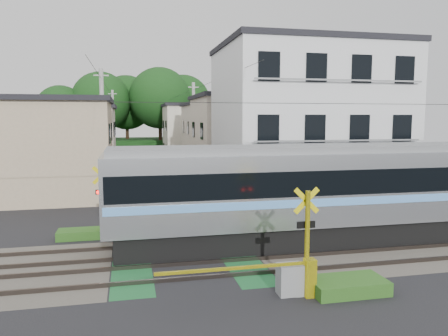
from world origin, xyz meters
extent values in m
plane|color=black|center=(0.00, 0.00, 0.00)|extent=(120.00, 120.00, 0.00)
cube|color=#47423A|center=(0.00, 0.00, 0.00)|extent=(120.00, 6.00, 0.00)
cube|color=black|center=(0.00, 0.00, 0.01)|extent=(5.20, 120.00, 0.00)
cube|color=#145126|center=(-1.90, 0.00, 0.01)|extent=(1.30, 6.00, 0.00)
cube|color=#145126|center=(1.90, 0.00, 0.01)|extent=(1.30, 6.00, 0.00)
cube|color=#3F3833|center=(0.00, -1.90, 0.07)|extent=(120.00, 0.08, 0.14)
cube|color=#3F3833|center=(0.00, -0.50, 0.07)|extent=(120.00, 0.08, 0.14)
cube|color=#3F3833|center=(0.00, 0.50, 0.07)|extent=(120.00, 0.08, 0.14)
cube|color=#3F3833|center=(0.00, 1.90, 0.07)|extent=(120.00, 0.08, 0.14)
cube|color=black|center=(6.62, 1.20, 0.48)|extent=(18.27, 2.52, 0.95)
cube|color=black|center=(-0.04, 1.20, 0.32)|extent=(2.54, 2.33, 0.63)
cube|color=#B8BDC2|center=(6.62, 1.20, 2.33)|extent=(19.03, 2.96, 2.75)
cube|color=black|center=(6.62, 1.20, 2.66)|extent=(18.73, 3.00, 0.93)
cube|color=#5D9EEA|center=(6.62, 1.20, 1.94)|extent=(18.84, 2.99, 0.30)
cube|color=slate|center=(6.62, 1.20, 3.83)|extent=(18.65, 2.43, 0.25)
cube|color=black|center=(-2.85, 1.20, 2.74)|extent=(0.10, 2.55, 1.65)
cylinder|color=yellow|center=(3.00, -3.60, 1.50)|extent=(0.14, 0.14, 3.00)
cube|color=yellow|center=(3.00, -3.50, 2.70)|extent=(0.77, 0.05, 0.77)
cube|color=yellow|center=(3.00, -3.50, 2.70)|extent=(0.77, 0.05, 0.77)
cube|color=black|center=(3.00, -3.50, 2.00)|extent=(0.55, 0.05, 0.20)
sphere|color=#FF0C07|center=(2.84, -3.44, 2.00)|extent=(0.16, 0.16, 0.16)
sphere|color=#FF0C07|center=(3.16, -3.44, 2.00)|extent=(0.16, 0.16, 0.16)
cube|color=gray|center=(2.50, -3.60, 0.45)|extent=(0.70, 0.50, 0.90)
cube|color=yellow|center=(3.00, -3.85, 0.55)|extent=(0.30, 0.30, 1.10)
cube|color=yellow|center=(0.75, -3.85, 1.00)|extent=(4.20, 0.08, 0.08)
cylinder|color=yellow|center=(-3.00, 3.60, 1.50)|extent=(0.14, 0.14, 3.00)
cube|color=yellow|center=(-3.00, 3.50, 2.70)|extent=(0.77, 0.05, 0.77)
cube|color=yellow|center=(-3.00, 3.50, 2.70)|extent=(0.77, 0.05, 0.77)
cube|color=black|center=(-3.00, 3.50, 2.00)|extent=(0.55, 0.05, 0.20)
sphere|color=#FF0C07|center=(-3.16, 3.44, 2.00)|extent=(0.16, 0.16, 0.16)
sphere|color=#FF0C07|center=(-2.84, 3.44, 2.00)|extent=(0.16, 0.16, 0.16)
cube|color=gray|center=(-2.50, 3.60, 0.45)|extent=(0.70, 0.50, 0.90)
cube|color=yellow|center=(-3.00, 3.85, 0.55)|extent=(0.30, 0.30, 1.10)
cube|color=yellow|center=(-0.75, 3.85, 1.00)|extent=(4.20, 0.08, 0.08)
cube|color=white|center=(8.50, 9.50, 4.50)|extent=(10.00, 8.00, 9.00)
cube|color=black|center=(8.50, 9.50, 9.15)|extent=(10.20, 8.16, 0.30)
cube|color=black|center=(4.80, 5.47, 1.50)|extent=(1.10, 0.06, 1.40)
cube|color=black|center=(7.25, 5.47, 1.50)|extent=(1.10, 0.06, 1.40)
cube|color=black|center=(9.70, 5.47, 1.50)|extent=(1.10, 0.06, 1.40)
cube|color=black|center=(12.15, 5.47, 1.50)|extent=(1.10, 0.06, 1.40)
cube|color=gray|center=(8.50, 5.25, 0.90)|extent=(9.00, 0.06, 0.08)
cube|color=black|center=(4.80, 5.47, 4.50)|extent=(1.10, 0.06, 1.40)
cube|color=black|center=(7.25, 5.47, 4.50)|extent=(1.10, 0.06, 1.40)
cube|color=black|center=(9.70, 5.47, 4.50)|extent=(1.10, 0.06, 1.40)
cube|color=black|center=(12.15, 5.47, 4.50)|extent=(1.10, 0.06, 1.40)
cube|color=gray|center=(8.50, 5.25, 3.90)|extent=(9.00, 0.06, 0.08)
cube|color=black|center=(4.80, 5.47, 7.50)|extent=(1.10, 0.06, 1.40)
cube|color=black|center=(7.25, 5.47, 7.50)|extent=(1.10, 0.06, 1.40)
cube|color=black|center=(9.70, 5.47, 7.50)|extent=(1.10, 0.06, 1.40)
cube|color=black|center=(12.15, 5.47, 7.50)|extent=(1.10, 0.06, 1.40)
cube|color=gray|center=(8.50, 5.25, 6.90)|extent=(9.00, 0.06, 0.08)
cube|color=tan|center=(-6.50, 14.00, 3.00)|extent=(7.00, 7.00, 6.00)
cube|color=black|center=(-6.50, 14.00, 6.15)|extent=(7.35, 7.35, 0.30)
cube|color=black|center=(-2.97, 12.25, 1.30)|extent=(0.06, 1.00, 1.20)
cube|color=black|center=(-2.97, 15.75, 1.30)|extent=(0.06, 1.00, 1.20)
cube|color=black|center=(-2.97, 12.25, 4.10)|extent=(0.06, 1.00, 1.20)
cube|color=black|center=(-2.97, 15.75, 4.10)|extent=(0.06, 1.00, 1.20)
cube|color=beige|center=(6.80, 18.00, 3.25)|extent=(7.00, 8.00, 6.50)
cube|color=black|center=(6.80, 18.00, 6.65)|extent=(7.35, 8.40, 0.30)
cube|color=black|center=(3.27, 16.00, 1.30)|extent=(0.06, 1.00, 1.20)
cube|color=black|center=(3.27, 20.00, 1.30)|extent=(0.06, 1.00, 1.20)
cube|color=black|center=(3.27, 16.00, 4.10)|extent=(0.06, 1.00, 1.20)
cube|color=black|center=(3.27, 20.00, 4.10)|extent=(0.06, 1.00, 1.20)
cube|color=beige|center=(-7.00, 23.00, 2.90)|extent=(8.00, 7.00, 5.80)
cube|color=black|center=(-7.00, 23.00, 5.95)|extent=(8.40, 7.35, 0.30)
cube|color=black|center=(-2.97, 21.25, 1.30)|extent=(0.06, 1.00, 1.20)
cube|color=black|center=(-2.97, 24.75, 1.30)|extent=(0.06, 1.00, 1.20)
cube|color=black|center=(-2.97, 21.25, 4.10)|extent=(0.06, 1.00, 1.20)
cube|color=black|center=(-2.97, 24.75, 4.10)|extent=(0.06, 1.00, 1.20)
cube|color=beige|center=(7.20, 28.00, 3.10)|extent=(7.00, 7.00, 6.20)
cube|color=black|center=(7.20, 28.00, 6.35)|extent=(7.35, 7.35, 0.30)
cube|color=black|center=(3.67, 26.25, 1.30)|extent=(0.06, 1.00, 1.20)
cube|color=black|center=(3.67, 29.75, 1.30)|extent=(0.06, 1.00, 1.20)
cube|color=black|center=(3.67, 26.25, 4.10)|extent=(0.06, 1.00, 1.20)
cube|color=black|center=(3.67, 29.75, 4.10)|extent=(0.06, 1.00, 1.20)
cube|color=beige|center=(-6.80, 33.00, 3.00)|extent=(7.00, 8.00, 6.00)
cube|color=black|center=(-6.80, 33.00, 6.15)|extent=(7.35, 8.40, 0.30)
cube|color=black|center=(-3.27, 31.00, 1.30)|extent=(0.06, 1.00, 1.20)
cube|color=black|center=(-3.27, 35.00, 1.30)|extent=(0.06, 1.00, 1.20)
cube|color=black|center=(-3.27, 31.00, 4.10)|extent=(0.06, 1.00, 1.20)
cube|color=black|center=(-3.27, 35.00, 4.10)|extent=(0.06, 1.00, 1.20)
cube|color=beige|center=(6.50, 38.00, 3.20)|extent=(8.00, 7.00, 6.40)
cube|color=black|center=(6.50, 38.00, 6.55)|extent=(8.40, 7.35, 0.30)
cube|color=black|center=(2.47, 36.25, 1.30)|extent=(0.06, 1.00, 1.20)
cube|color=black|center=(2.47, 39.75, 1.30)|extent=(0.06, 1.00, 1.20)
cube|color=black|center=(2.47, 36.25, 4.10)|extent=(0.06, 1.00, 1.20)
cube|color=black|center=(2.47, 39.75, 4.10)|extent=(0.06, 1.00, 1.20)
cube|color=#153B13|center=(0.00, 50.00, 1.00)|extent=(40.00, 10.00, 2.00)
cylinder|color=#332114|center=(-14.50, 50.52, 2.05)|extent=(0.50, 0.50, 4.11)
sphere|color=#153B13|center=(-14.50, 50.52, 5.34)|extent=(5.75, 5.75, 5.75)
cylinder|color=#332114|center=(-10.31, 45.53, 2.31)|extent=(0.50, 0.50, 4.62)
sphere|color=#153B13|center=(-10.31, 45.53, 6.00)|extent=(6.47, 6.47, 6.47)
cylinder|color=#332114|center=(-5.26, 45.71, 2.77)|extent=(0.50, 0.50, 5.54)
sphere|color=#153B13|center=(-5.26, 45.71, 7.21)|extent=(7.76, 7.76, 7.76)
cylinder|color=#332114|center=(-1.94, 49.98, 2.77)|extent=(0.50, 0.50, 5.55)
sphere|color=#153B13|center=(-1.94, 49.98, 7.21)|extent=(7.77, 7.77, 7.77)
cylinder|color=#332114|center=(2.48, 45.39, 2.96)|extent=(0.50, 0.50, 5.91)
sphere|color=#153B13|center=(2.48, 45.39, 7.69)|extent=(8.28, 8.28, 8.28)
cylinder|color=#332114|center=(6.12, 48.88, 2.81)|extent=(0.50, 0.50, 5.62)
sphere|color=#153B13|center=(6.12, 48.88, 7.30)|extent=(7.86, 7.86, 7.86)
cylinder|color=#332114|center=(10.44, 50.93, 2.18)|extent=(0.50, 0.50, 4.36)
sphere|color=#153B13|center=(10.44, 50.93, 5.67)|extent=(6.10, 6.10, 6.10)
cylinder|color=#332114|center=(13.57, 49.47, 2.33)|extent=(0.50, 0.50, 4.66)
sphere|color=#153B13|center=(13.57, 49.47, 6.05)|extent=(6.52, 6.52, 6.52)
cube|color=black|center=(6.00, 1.20, 5.60)|extent=(60.00, 0.02, 0.02)
cylinder|color=#A5A5A0|center=(-3.40, 13.00, 4.00)|extent=(0.26, 0.26, 8.00)
cube|color=#A5A5A0|center=(-3.40, 13.00, 7.60)|extent=(0.90, 0.08, 0.08)
cylinder|color=#A5A5A0|center=(3.60, 22.00, 4.00)|extent=(0.26, 0.26, 8.00)
cube|color=#A5A5A0|center=(3.60, 22.00, 7.60)|extent=(0.90, 0.08, 0.08)
cylinder|color=#A5A5A0|center=(-3.40, 34.00, 4.00)|extent=(0.26, 0.26, 8.00)
cube|color=#A5A5A0|center=(-3.40, 34.00, 7.60)|extent=(0.90, 0.08, 0.08)
cube|color=black|center=(-3.40, 23.50, 7.40)|extent=(0.02, 42.00, 0.02)
cube|color=black|center=(3.60, 23.50, 7.40)|extent=(0.02, 42.00, 0.02)
imported|color=#22272B|center=(-0.05, 27.42, 0.79)|extent=(0.58, 0.38, 1.57)
cube|color=#2D5E1E|center=(4.20, -3.80, 0.20)|extent=(2.20, 1.20, 0.40)
cube|color=#2D5E1E|center=(-4.00, 3.90, 0.18)|extent=(1.80, 1.00, 0.36)
cube|color=#2D5E1E|center=(4.60, 3.20, 0.15)|extent=(1.50, 0.90, 0.30)
camera|label=1|loc=(-1.93, -14.91, 5.05)|focal=35.00mm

